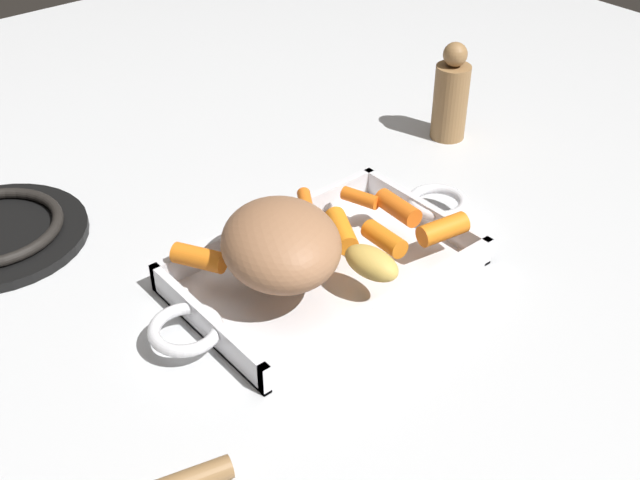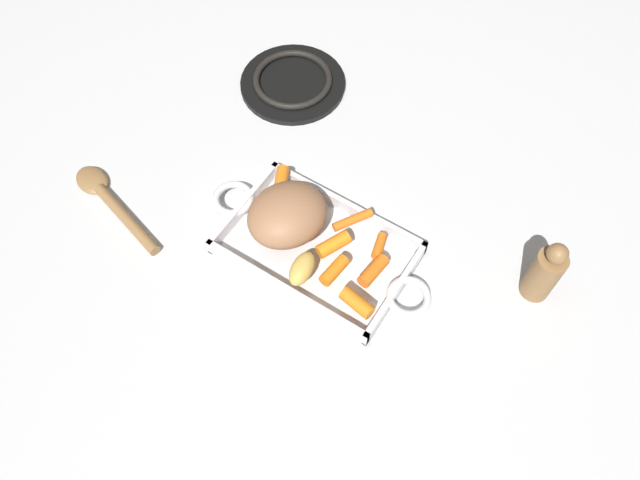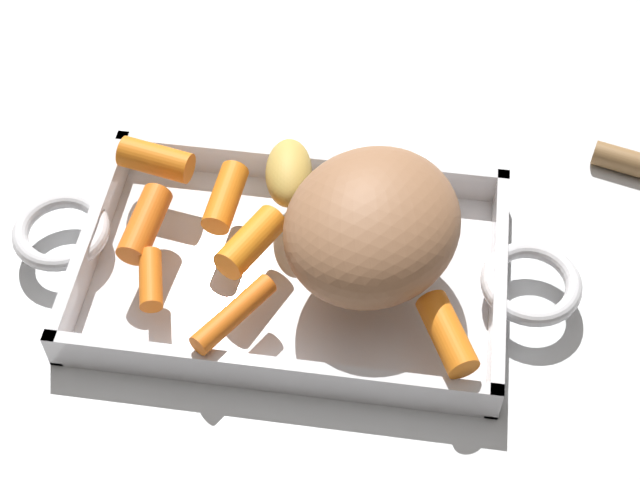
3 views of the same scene
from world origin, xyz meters
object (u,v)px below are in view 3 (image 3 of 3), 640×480
(baby_carrot_northeast, at_px, (151,279))
(baby_carrot_center_right, at_px, (225,197))
(baby_carrot_center_left, at_px, (156,160))
(potato_golden_large, at_px, (289,173))
(baby_carrot_long, at_px, (251,242))
(baby_carrot_southwest, at_px, (447,334))
(baby_carrot_short, at_px, (146,220))
(pork_roast, at_px, (373,223))
(baby_carrot_southeast, at_px, (234,314))
(roasting_dish, at_px, (292,267))

(baby_carrot_northeast, relative_size, baby_carrot_center_right, 0.83)
(baby_carrot_northeast, relative_size, baby_carrot_center_left, 0.81)
(baby_carrot_northeast, bearing_deg, baby_carrot_center_right, -115.32)
(potato_golden_large, bearing_deg, baby_carrot_northeast, 52.61)
(baby_carrot_long, relative_size, baby_carrot_southwest, 0.99)
(baby_carrot_center_right, xyz_separation_m, baby_carrot_long, (-0.03, 0.04, 0.00))
(baby_carrot_short, relative_size, baby_carrot_center_right, 1.08)
(baby_carrot_center_right, xyz_separation_m, potato_golden_large, (-0.04, -0.03, 0.00))
(baby_carrot_northeast, bearing_deg, baby_carrot_southwest, 174.92)
(potato_golden_large, bearing_deg, pork_roast, 139.62)
(baby_carrot_southeast, xyz_separation_m, baby_carrot_short, (0.08, -0.07, 0.00))
(baby_carrot_southwest, relative_size, potato_golden_large, 0.89)
(baby_carrot_southwest, bearing_deg, baby_carrot_center_left, -28.82)
(pork_roast, distance_m, baby_carrot_southwest, 0.09)
(baby_carrot_southeast, bearing_deg, pork_roast, -141.91)
(baby_carrot_short, relative_size, baby_carrot_center_left, 1.06)
(baby_carrot_southeast, bearing_deg, baby_carrot_center_right, -75.53)
(baby_carrot_long, bearing_deg, baby_carrot_center_left, -38.51)
(baby_carrot_southeast, relative_size, potato_golden_large, 1.10)
(pork_roast, distance_m, baby_carrot_short, 0.17)
(baby_carrot_center_left, relative_size, potato_golden_large, 0.87)
(baby_carrot_center_right, distance_m, potato_golden_large, 0.05)
(roasting_dish, height_order, baby_carrot_center_right, baby_carrot_center_right)
(baby_carrot_northeast, relative_size, baby_carrot_southwest, 0.79)
(baby_carrot_center_right, distance_m, baby_carrot_southwest, 0.19)
(baby_carrot_long, relative_size, potato_golden_large, 0.89)
(baby_carrot_northeast, distance_m, baby_carrot_southwest, 0.21)
(baby_carrot_center_right, bearing_deg, potato_golden_large, -148.32)
(baby_carrot_long, distance_m, baby_carrot_southwest, 0.15)
(baby_carrot_southwest, bearing_deg, roasting_dish, -29.04)
(baby_carrot_southeast, relative_size, baby_carrot_short, 1.19)
(pork_roast, xyz_separation_m, potato_golden_large, (0.07, -0.06, -0.02))
(baby_carrot_northeast, height_order, baby_carrot_long, baby_carrot_long)
(baby_carrot_center_left, bearing_deg, pork_roast, 160.63)
(baby_carrot_short, distance_m, baby_carrot_center_right, 0.06)
(baby_carrot_center_right, relative_size, baby_carrot_southwest, 0.96)
(baby_carrot_northeast, xyz_separation_m, baby_carrot_southwest, (-0.21, 0.02, 0.00))
(baby_carrot_southeast, distance_m, baby_carrot_center_right, 0.10)
(baby_carrot_northeast, xyz_separation_m, baby_carrot_long, (-0.06, -0.04, 0.00))
(baby_carrot_southeast, height_order, baby_carrot_long, baby_carrot_long)
(baby_carrot_long, xyz_separation_m, baby_carrot_southwest, (-0.14, 0.06, -0.00))
(pork_roast, relative_size, baby_carrot_center_left, 2.45)
(roasting_dish, xyz_separation_m, pork_roast, (-0.06, -0.00, 0.06))
(baby_carrot_center_right, height_order, baby_carrot_long, baby_carrot_long)
(pork_roast, height_order, potato_golden_large, pork_roast)
(baby_carrot_southeast, xyz_separation_m, baby_carrot_center_left, (0.08, -0.13, 0.00))
(baby_carrot_southeast, height_order, baby_carrot_center_right, baby_carrot_center_right)
(pork_roast, height_order, baby_carrot_southwest, pork_roast)
(baby_carrot_northeast, height_order, baby_carrot_center_right, baby_carrot_center_right)
(potato_golden_large, bearing_deg, baby_carrot_center_right, 31.68)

